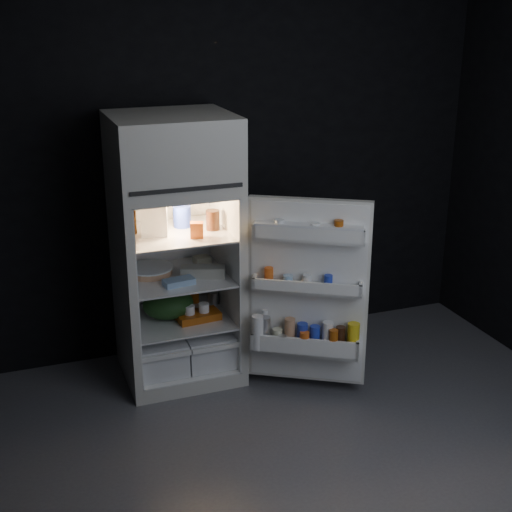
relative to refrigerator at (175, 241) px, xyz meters
name	(u,v)px	position (x,y,z in m)	size (l,w,h in m)	color
floor	(306,468)	(0.38, -1.32, -0.96)	(4.00, 3.40, 0.00)	#57575C
wall_back	(212,165)	(0.38, 0.38, 0.39)	(4.00, 0.00, 2.70)	black
refrigerator	(175,241)	(0.00, 0.00, 0.00)	(0.76, 0.71, 1.78)	silver
fridge_door	(307,297)	(0.70, -0.57, -0.28)	(0.72, 0.53, 1.22)	silver
milk_jug	(154,216)	(-0.14, -0.04, 0.19)	(0.16, 0.16, 0.24)	white
mayo_jar	(182,216)	(0.07, 0.06, 0.14)	(0.12, 0.12, 0.14)	#2137B3
jam_jar	(213,220)	(0.24, -0.07, 0.14)	(0.09, 0.09, 0.13)	black
amber_bottle	(130,217)	(-0.27, 0.03, 0.18)	(0.08, 0.08, 0.22)	#B1611C
small_carton	(197,230)	(0.10, -0.20, 0.12)	(0.08, 0.06, 0.10)	#DF5C1A
egg_carton	(203,272)	(0.15, -0.12, -0.19)	(0.29, 0.11, 0.07)	gray
pie	(150,271)	(-0.16, 0.05, -0.21)	(0.30, 0.30, 0.04)	tan
flat_package	(179,282)	(-0.03, -0.21, -0.21)	(0.20, 0.10, 0.04)	#81A3C7
wrapped_pkg	(202,260)	(0.22, 0.12, -0.20)	(0.11, 0.09, 0.05)	beige
produce_bag	(168,304)	(-0.07, -0.03, -0.43)	(0.34, 0.29, 0.20)	#193815
yogurt_tray	(198,316)	(0.11, -0.13, -0.50)	(0.28, 0.15, 0.05)	#9D470D
small_can_red	(195,296)	(0.16, 0.16, -0.48)	(0.06, 0.06, 0.09)	#9D470D
small_can_silver	(213,298)	(0.28, 0.09, -0.48)	(0.08, 0.08, 0.09)	#BCBCC0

